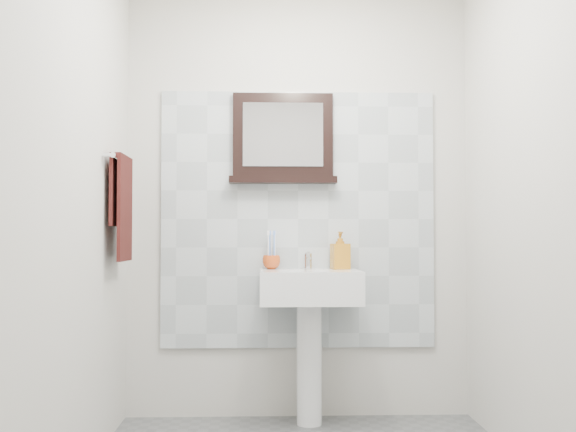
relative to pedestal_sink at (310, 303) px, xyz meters
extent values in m
cube|color=beige|center=(-0.05, 0.23, 0.57)|extent=(2.00, 0.01, 2.50)
cube|color=beige|center=(-0.05, -1.97, 0.57)|extent=(2.00, 0.01, 2.50)
cube|color=beige|center=(-1.05, -0.87, 0.57)|extent=(0.01, 2.20, 2.50)
cube|color=beige|center=(0.95, -0.87, 0.57)|extent=(0.01, 2.20, 2.50)
cube|color=#AEB8BC|center=(-0.05, 0.21, 0.47)|extent=(1.60, 0.02, 1.50)
cylinder|color=white|center=(0.00, 0.05, -0.34)|extent=(0.14, 0.14, 0.68)
cube|color=white|center=(0.00, -0.01, 0.09)|extent=(0.55, 0.44, 0.18)
cylinder|color=silver|center=(0.00, -0.03, 0.17)|extent=(0.32, 0.32, 0.02)
cylinder|color=#4C4C4F|center=(0.00, -0.03, 0.18)|extent=(0.04, 0.04, 0.00)
cylinder|color=silver|center=(0.00, 0.14, 0.23)|extent=(0.04, 0.04, 0.09)
cylinder|color=silver|center=(0.00, 0.09, 0.25)|extent=(0.02, 0.10, 0.02)
cube|color=silver|center=(0.00, 0.15, 0.28)|extent=(0.02, 0.07, 0.01)
imported|color=#BC4416|center=(-0.21, 0.14, 0.22)|extent=(0.12, 0.12, 0.08)
cylinder|color=white|center=(-0.23, 0.13, 0.29)|extent=(0.01, 0.01, 0.19)
cube|color=white|center=(-0.23, 0.13, 0.39)|extent=(0.01, 0.01, 0.03)
cylinder|color=#6895EF|center=(-0.20, 0.13, 0.29)|extent=(0.01, 0.01, 0.19)
cube|color=#6895EF|center=(-0.20, 0.13, 0.39)|extent=(0.01, 0.01, 0.03)
cylinder|color=white|center=(-0.21, 0.16, 0.29)|extent=(0.01, 0.01, 0.19)
cube|color=white|center=(-0.21, 0.16, 0.39)|extent=(0.01, 0.01, 0.03)
cylinder|color=#6895EF|center=(-0.22, 0.15, 0.29)|extent=(0.01, 0.01, 0.19)
cube|color=#6895EF|center=(-0.22, 0.15, 0.39)|extent=(0.01, 0.01, 0.03)
cylinder|color=white|center=(-0.19, 0.15, 0.29)|extent=(0.01, 0.01, 0.19)
cube|color=white|center=(-0.19, 0.15, 0.39)|extent=(0.01, 0.01, 0.03)
imported|color=#AE5214|center=(0.18, 0.13, 0.29)|extent=(0.11, 0.11, 0.22)
cube|color=black|center=(-0.14, 0.19, 0.96)|extent=(0.58, 0.06, 0.49)
cube|color=#99999E|center=(-0.14, 0.16, 0.96)|extent=(0.47, 0.01, 0.37)
cube|color=black|center=(-0.14, 0.17, 0.70)|extent=(0.62, 0.11, 0.04)
cylinder|color=silver|center=(-1.00, -0.20, 0.77)|extent=(0.03, 0.40, 0.03)
cylinder|color=silver|center=(-1.03, -0.39, 0.77)|extent=(0.05, 0.02, 0.02)
cylinder|color=silver|center=(-1.03, -0.01, 0.77)|extent=(0.05, 0.02, 0.02)
cube|color=black|center=(-0.98, -0.20, 0.50)|extent=(0.02, 0.30, 0.52)
cube|color=black|center=(-1.02, -0.20, 0.59)|extent=(0.02, 0.30, 0.34)
cube|color=black|center=(-1.00, -0.20, 0.78)|extent=(0.06, 0.30, 0.03)
camera|label=1|loc=(-0.25, -3.73, 0.36)|focal=42.00mm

